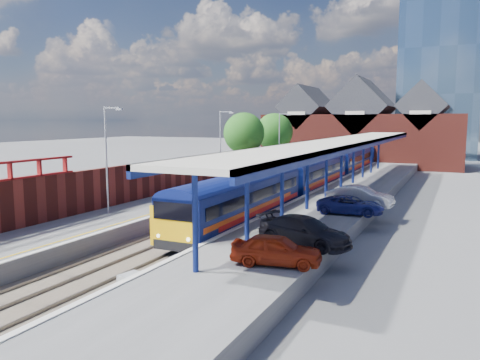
{
  "coord_description": "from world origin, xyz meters",
  "views": [
    {
      "loc": [
        14.49,
        -17.79,
        7.11
      ],
      "look_at": [
        -0.62,
        14.01,
        2.6
      ],
      "focal_mm": 35.0,
      "sensor_mm": 36.0,
      "label": 1
    }
  ],
  "objects_px": {
    "parked_car_blue": "(350,205)",
    "lamp_post_d": "(280,137)",
    "parked_car_dark": "(305,231)",
    "relay_cabinet": "(131,286)",
    "platform_sign": "(243,165)",
    "lamp_post_c": "(222,142)",
    "train": "(334,165)",
    "lamp_post_b": "(108,153)",
    "parked_car_silver": "(360,197)",
    "parked_car_red": "(276,250)"
  },
  "relations": [
    {
      "from": "lamp_post_c",
      "to": "platform_sign",
      "type": "height_order",
      "value": "lamp_post_c"
    },
    {
      "from": "platform_sign",
      "to": "parked_car_blue",
      "type": "relative_size",
      "value": 0.58
    },
    {
      "from": "platform_sign",
      "to": "parked_car_red",
      "type": "bearing_deg",
      "value": -61.99
    },
    {
      "from": "parked_car_red",
      "to": "parked_car_blue",
      "type": "bearing_deg",
      "value": -13.26
    },
    {
      "from": "parked_car_dark",
      "to": "parked_car_blue",
      "type": "bearing_deg",
      "value": 13.6
    },
    {
      "from": "parked_car_red",
      "to": "parked_car_blue",
      "type": "height_order",
      "value": "parked_car_red"
    },
    {
      "from": "parked_car_dark",
      "to": "lamp_post_d",
      "type": "bearing_deg",
      "value": 38.4
    },
    {
      "from": "lamp_post_b",
      "to": "parked_car_dark",
      "type": "bearing_deg",
      "value": -8.74
    },
    {
      "from": "lamp_post_b",
      "to": "parked_car_red",
      "type": "distance_m",
      "value": 15.45
    },
    {
      "from": "lamp_post_d",
      "to": "parked_car_dark",
      "type": "xyz_separation_m",
      "value": [
        14.09,
        -34.17,
        -3.29
      ]
    },
    {
      "from": "platform_sign",
      "to": "parked_car_dark",
      "type": "bearing_deg",
      "value": -57.74
    },
    {
      "from": "relay_cabinet",
      "to": "parked_car_blue",
      "type": "bearing_deg",
      "value": 82.86
    },
    {
      "from": "train",
      "to": "lamp_post_b",
      "type": "relative_size",
      "value": 9.42
    },
    {
      "from": "lamp_post_b",
      "to": "relay_cabinet",
      "type": "distance_m",
      "value": 13.84
    },
    {
      "from": "parked_car_silver",
      "to": "lamp_post_c",
      "type": "bearing_deg",
      "value": 69.31
    },
    {
      "from": "parked_car_blue",
      "to": "lamp_post_d",
      "type": "bearing_deg",
      "value": 25.89
    },
    {
      "from": "train",
      "to": "parked_car_dark",
      "type": "height_order",
      "value": "train"
    },
    {
      "from": "parked_car_blue",
      "to": "lamp_post_b",
      "type": "bearing_deg",
      "value": 110.64
    },
    {
      "from": "lamp_post_c",
      "to": "parked_car_silver",
      "type": "height_order",
      "value": "lamp_post_c"
    },
    {
      "from": "parked_car_silver",
      "to": "parked_car_blue",
      "type": "bearing_deg",
      "value": -177.58
    },
    {
      "from": "parked_car_red",
      "to": "parked_car_blue",
      "type": "relative_size",
      "value": 0.89
    },
    {
      "from": "lamp_post_b",
      "to": "lamp_post_d",
      "type": "xyz_separation_m",
      "value": [
        0.0,
        32.0,
        0.0
      ]
    },
    {
      "from": "lamp_post_b",
      "to": "parked_car_blue",
      "type": "relative_size",
      "value": 1.62
    },
    {
      "from": "train",
      "to": "lamp_post_c",
      "type": "height_order",
      "value": "lamp_post_c"
    },
    {
      "from": "lamp_post_c",
      "to": "parked_car_blue",
      "type": "height_order",
      "value": "lamp_post_c"
    },
    {
      "from": "platform_sign",
      "to": "relay_cabinet",
      "type": "bearing_deg",
      "value": -74.08
    },
    {
      "from": "train",
      "to": "lamp_post_b",
      "type": "bearing_deg",
      "value": -105.41
    },
    {
      "from": "platform_sign",
      "to": "parked_car_silver",
      "type": "xyz_separation_m",
      "value": [
        13.18,
        -8.76,
        -0.94
      ]
    },
    {
      "from": "platform_sign",
      "to": "relay_cabinet",
      "type": "distance_m",
      "value": 28.53
    },
    {
      "from": "platform_sign",
      "to": "parked_car_dark",
      "type": "height_order",
      "value": "platform_sign"
    },
    {
      "from": "lamp_post_b",
      "to": "parked_car_dark",
      "type": "xyz_separation_m",
      "value": [
        14.09,
        -2.17,
        -3.29
      ]
    },
    {
      "from": "lamp_post_d",
      "to": "parked_car_dark",
      "type": "bearing_deg",
      "value": -67.59
    },
    {
      "from": "train",
      "to": "platform_sign",
      "type": "distance_m",
      "value": 12.35
    },
    {
      "from": "lamp_post_c",
      "to": "lamp_post_d",
      "type": "bearing_deg",
      "value": 90.0
    },
    {
      "from": "lamp_post_b",
      "to": "relay_cabinet",
      "type": "relative_size",
      "value": 7.0
    },
    {
      "from": "train",
      "to": "parked_car_blue",
      "type": "xyz_separation_m",
      "value": [
        6.6,
        -21.96,
        -0.52
      ]
    },
    {
      "from": "parked_car_dark",
      "to": "relay_cabinet",
      "type": "distance_m",
      "value": 8.8
    },
    {
      "from": "lamp_post_c",
      "to": "parked_car_dark",
      "type": "height_order",
      "value": "lamp_post_c"
    },
    {
      "from": "parked_car_blue",
      "to": "relay_cabinet",
      "type": "bearing_deg",
      "value": 157.89
    },
    {
      "from": "lamp_post_c",
      "to": "platform_sign",
      "type": "xyz_separation_m",
      "value": [
        1.36,
        2.0,
        -2.3
      ]
    },
    {
      "from": "lamp_post_c",
      "to": "parked_car_red",
      "type": "bearing_deg",
      "value": -57.23
    },
    {
      "from": "train",
      "to": "parked_car_blue",
      "type": "relative_size",
      "value": 15.28
    },
    {
      "from": "relay_cabinet",
      "to": "lamp_post_d",
      "type": "bearing_deg",
      "value": 113.77
    },
    {
      "from": "platform_sign",
      "to": "parked_car_dark",
      "type": "distance_m",
      "value": 23.87
    },
    {
      "from": "lamp_post_c",
      "to": "lamp_post_d",
      "type": "height_order",
      "value": "same"
    },
    {
      "from": "lamp_post_d",
      "to": "platform_sign",
      "type": "xyz_separation_m",
      "value": [
        1.36,
        -14.0,
        -2.3
      ]
    },
    {
      "from": "lamp_post_b",
      "to": "lamp_post_c",
      "type": "distance_m",
      "value": 16.0
    },
    {
      "from": "lamp_post_b",
      "to": "parked_car_dark",
      "type": "height_order",
      "value": "lamp_post_b"
    },
    {
      "from": "platform_sign",
      "to": "relay_cabinet",
      "type": "xyz_separation_m",
      "value": [
        7.8,
        -27.35,
        -2.19
      ]
    },
    {
      "from": "parked_car_blue",
      "to": "parked_car_red",
      "type": "bearing_deg",
      "value": 174.05
    }
  ]
}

